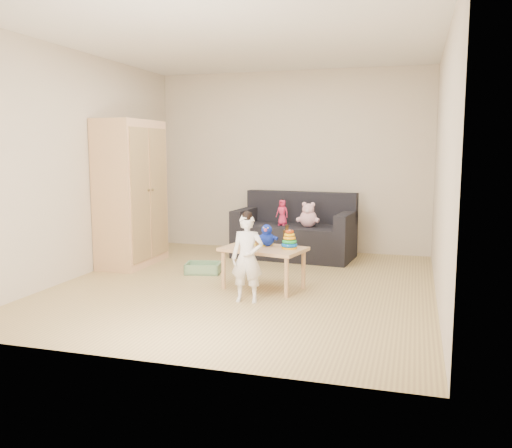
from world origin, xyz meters
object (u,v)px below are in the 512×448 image
(toddler, at_px, (247,259))
(play_table, at_px, (263,268))
(wardrobe, at_px, (131,193))
(sofa, at_px, (294,241))

(toddler, bearing_deg, play_table, 83.02)
(wardrobe, distance_m, play_table, 2.20)
(wardrobe, bearing_deg, sofa, 28.10)
(sofa, bearing_deg, wardrobe, -146.46)
(play_table, distance_m, toddler, 0.57)
(sofa, xyz_separation_m, toddler, (0.03, -2.27, 0.20))
(wardrobe, xyz_separation_m, sofa, (1.91, 1.02, -0.70))
(wardrobe, height_order, sofa, wardrobe)
(sofa, height_order, toddler, toddler)
(toddler, bearing_deg, sofa, 85.51)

